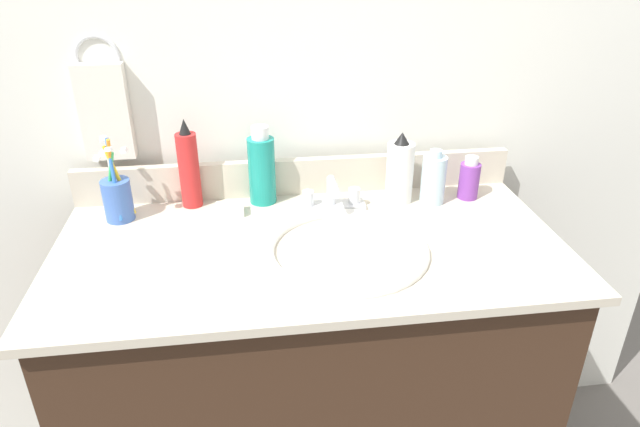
# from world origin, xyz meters

# --- Properties ---
(vanity_cabinet) EXTENTS (1.03, 0.49, 0.80)m
(vanity_cabinet) POSITION_xyz_m (0.00, 0.00, 0.40)
(vanity_cabinet) COLOR #382316
(vanity_cabinet) RESTS_ON ground_plane
(countertop) EXTENTS (1.07, 0.54, 0.02)m
(countertop) POSITION_xyz_m (0.00, 0.00, 0.81)
(countertop) COLOR beige
(countertop) RESTS_ON vanity_cabinet
(backsplash) EXTENTS (1.07, 0.02, 0.09)m
(backsplash) POSITION_xyz_m (0.00, 0.26, 0.87)
(backsplash) COLOR beige
(backsplash) RESTS_ON countertop
(back_wall) EXTENTS (2.17, 0.04, 1.30)m
(back_wall) POSITION_xyz_m (0.00, 0.32, 0.65)
(back_wall) COLOR silver
(back_wall) RESTS_ON ground_plane
(towel_ring) EXTENTS (0.10, 0.01, 0.10)m
(towel_ring) POSITION_xyz_m (-0.44, 0.30, 1.16)
(towel_ring) COLOR silver
(hand_towel) EXTENTS (0.11, 0.04, 0.22)m
(hand_towel) POSITION_xyz_m (-0.44, 0.28, 1.04)
(hand_towel) COLOR silver
(sink_basin) EXTENTS (0.34, 0.34, 0.11)m
(sink_basin) POSITION_xyz_m (0.07, -0.04, 0.79)
(sink_basin) COLOR white
(sink_basin) RESTS_ON countertop
(faucet) EXTENTS (0.16, 0.10, 0.08)m
(faucet) POSITION_xyz_m (0.07, 0.15, 0.85)
(faucet) COLOR silver
(faucet) RESTS_ON countertop
(bottle_mouthwash_teal) EXTENTS (0.06, 0.06, 0.19)m
(bottle_mouthwash_teal) POSITION_xyz_m (-0.09, 0.22, 0.91)
(bottle_mouthwash_teal) COLOR teal
(bottle_mouthwash_teal) RESTS_ON countertop
(bottle_cream_purple) EXTENTS (0.05, 0.05, 0.11)m
(bottle_cream_purple) POSITION_xyz_m (0.41, 0.17, 0.87)
(bottle_cream_purple) COLOR #7A3899
(bottle_cream_purple) RESTS_ON countertop
(bottle_lotion_white) EXTENTS (0.06, 0.06, 0.17)m
(bottle_lotion_white) POSITION_xyz_m (0.24, 0.18, 0.90)
(bottle_lotion_white) COLOR white
(bottle_lotion_white) RESTS_ON countertop
(bottle_spray_red) EXTENTS (0.05, 0.05, 0.21)m
(bottle_spray_red) POSITION_xyz_m (-0.26, 0.22, 0.92)
(bottle_spray_red) COLOR red
(bottle_spray_red) RESTS_ON countertop
(bottle_gel_clear) EXTENTS (0.06, 0.06, 0.13)m
(bottle_gel_clear) POSITION_xyz_m (0.32, 0.16, 0.88)
(bottle_gel_clear) COLOR silver
(bottle_gel_clear) RESTS_ON countertop
(cup_blue_plastic) EXTENTS (0.07, 0.08, 0.20)m
(cup_blue_plastic) POSITION_xyz_m (-0.42, 0.17, 0.88)
(cup_blue_plastic) COLOR #3F66B7
(cup_blue_plastic) RESTS_ON countertop
(soap_bar) EXTENTS (0.06, 0.04, 0.02)m
(soap_bar) POSITION_xyz_m (-0.17, 0.16, 0.83)
(soap_bar) COLOR white
(soap_bar) RESTS_ON countertop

